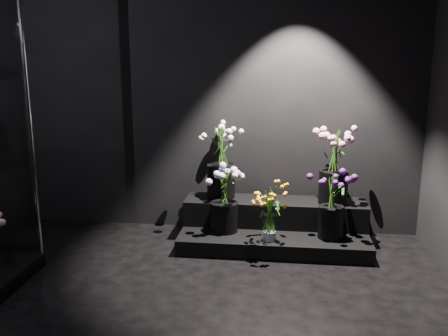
# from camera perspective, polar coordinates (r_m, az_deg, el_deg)

# --- Properties ---
(floor) EXTENTS (4.00, 4.00, 0.00)m
(floor) POSITION_cam_1_polar(r_m,az_deg,el_deg) (3.45, -5.61, -18.01)
(floor) COLOR black
(floor) RESTS_ON ground
(wall_back) EXTENTS (4.00, 0.00, 4.00)m
(wall_back) POSITION_cam_1_polar(r_m,az_deg,el_deg) (4.93, -0.89, 8.74)
(wall_back) COLOR black
(wall_back) RESTS_ON floor
(display_riser) EXTENTS (1.74, 0.77, 0.39)m
(display_riser) POSITION_cam_1_polar(r_m,az_deg,el_deg) (4.81, 5.78, -6.60)
(display_riser) COLOR black
(display_riser) RESTS_ON floor
(bouquet_orange_bells) EXTENTS (0.27, 0.27, 0.50)m
(bouquet_orange_bells) POSITION_cam_1_polar(r_m,az_deg,el_deg) (4.41, 5.25, -5.05)
(bouquet_orange_bells) COLOR white
(bouquet_orange_bells) RESTS_ON display_riser
(bouquet_lilac) EXTENTS (0.43, 0.43, 0.62)m
(bouquet_lilac) POSITION_cam_1_polar(r_m,az_deg,el_deg) (4.59, 0.02, -3.00)
(bouquet_lilac) COLOR black
(bouquet_lilac) RESTS_ON display_riser
(bouquet_purple) EXTENTS (0.38, 0.38, 0.63)m
(bouquet_purple) POSITION_cam_1_polar(r_m,az_deg,el_deg) (4.53, 12.25, -3.53)
(bouquet_purple) COLOR black
(bouquet_purple) RESTS_ON display_riser
(bouquet_cream_roses) EXTENTS (0.41, 0.41, 0.71)m
(bouquet_cream_roses) POSITION_cam_1_polar(r_m,az_deg,el_deg) (4.81, -0.35, 1.10)
(bouquet_cream_roses) COLOR black
(bouquet_cream_roses) RESTS_ON display_riser
(bouquet_pink_roses) EXTENTS (0.43, 0.43, 0.70)m
(bouquet_pink_roses) POSITION_cam_1_polar(r_m,az_deg,el_deg) (4.73, 12.50, 0.59)
(bouquet_pink_roses) COLOR black
(bouquet_pink_roses) RESTS_ON display_riser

